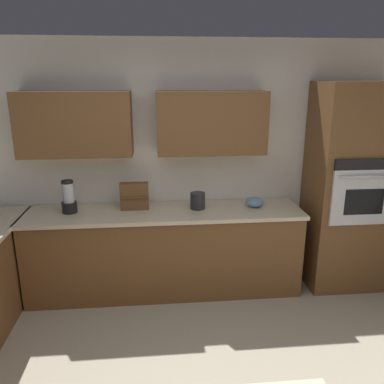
{
  "coord_description": "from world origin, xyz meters",
  "views": [
    {
      "loc": [
        0.17,
        2.02,
        2.2
      ],
      "look_at": [
        -0.16,
        -1.44,
        1.18
      ],
      "focal_mm": 36.1,
      "sensor_mm": 36.0,
      "label": 1
    }
  ],
  "objects": [
    {
      "name": "wall_back",
      "position": [
        0.06,
        -2.05,
        1.41
      ],
      "size": [
        6.0,
        0.44,
        2.6
      ],
      "color": "white",
      "rests_on": "ground"
    },
    {
      "name": "kettle",
      "position": [
        -0.25,
        -1.76,
        0.98
      ],
      "size": [
        0.15,
        0.15,
        0.17
      ],
      "primitive_type": "cylinder",
      "color": "#262628",
      "rests_on": "countertop_back"
    },
    {
      "name": "blender",
      "position": [
        1.05,
        -1.76,
        1.04
      ],
      "size": [
        0.15,
        0.15,
        0.33
      ],
      "color": "black",
      "rests_on": "countertop_back"
    },
    {
      "name": "mixing_bowl",
      "position": [
        -0.85,
        -1.76,
        0.95
      ],
      "size": [
        0.19,
        0.19,
        0.1
      ],
      "primitive_type": "ellipsoid",
      "color": "#668CB2",
      "rests_on": "countertop_back"
    },
    {
      "name": "wall_oven",
      "position": [
        -1.85,
        -1.72,
        1.09
      ],
      "size": [
        0.8,
        0.66,
        2.18
      ],
      "color": "brown",
      "rests_on": "ground"
    },
    {
      "name": "countertop_back",
      "position": [
        0.1,
        -1.72,
        0.88
      ],
      "size": [
        2.84,
        0.64,
        0.04
      ],
      "primitive_type": "cube",
      "color": "beige",
      "rests_on": "lower_cabinets_back"
    },
    {
      "name": "spice_rack",
      "position": [
        0.4,
        -1.8,
        1.04
      ],
      "size": [
        0.29,
        0.11,
        0.28
      ],
      "color": "brown",
      "rests_on": "countertop_back"
    },
    {
      "name": "lower_cabinets_back",
      "position": [
        0.1,
        -1.72,
        0.43
      ],
      "size": [
        2.8,
        0.6,
        0.86
      ],
      "primitive_type": "cube",
      "color": "brown",
      "rests_on": "ground"
    }
  ]
}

